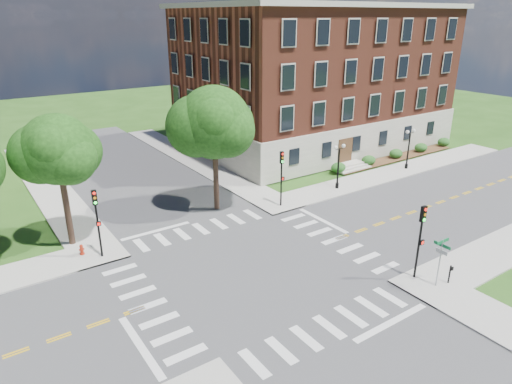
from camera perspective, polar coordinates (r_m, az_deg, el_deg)
ground at (r=30.06m, az=-0.37°, el=-9.58°), size 160.00×160.00×0.00m
road_ew at (r=30.06m, az=-0.37°, el=-9.57°), size 90.00×12.00×0.01m
road_ns at (r=30.06m, az=-0.37°, el=-9.57°), size 12.00×90.00×0.01m
sidewalk_ne at (r=49.77m, az=4.38°, el=3.22°), size 34.00×34.00×0.12m
crosswalk_east at (r=34.11m, az=9.75°, el=-5.94°), size 2.20×10.20×0.02m
stop_bar_east at (r=37.05m, az=8.35°, el=-3.57°), size 0.40×5.50×0.00m
main_building at (r=58.40m, az=7.26°, el=14.14°), size 30.60×22.40×16.50m
shrub_row at (r=54.69m, az=17.01°, el=3.94°), size 18.00×2.00×1.30m
tree_c at (r=33.09m, az=-23.58°, el=4.86°), size 4.80×4.80×9.38m
tree_d at (r=36.60m, az=-5.26°, el=8.62°), size 5.85×5.85×10.29m
traffic_signal_se at (r=29.24m, az=19.90°, el=-4.83°), size 0.33×0.37×4.80m
traffic_signal_ne at (r=38.20m, az=3.21°, el=2.55°), size 0.38×0.46×4.80m
traffic_signal_nw at (r=31.67m, az=-19.29°, el=-2.72°), size 0.33×0.37×4.80m
twin_lamp_west at (r=43.07m, az=10.27°, el=3.49°), size 1.36×0.36×4.23m
twin_lamp_east at (r=50.69m, az=18.55°, el=5.41°), size 1.36×0.36×4.23m
street_sign_pole at (r=29.16m, az=22.11°, el=-7.16°), size 1.10×1.10×3.10m
push_button_post at (r=30.43m, az=23.09°, el=-9.33°), size 0.14×0.21×1.20m
fire_hydrant at (r=33.52m, az=-20.96°, el=-6.76°), size 0.35×0.35×0.75m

